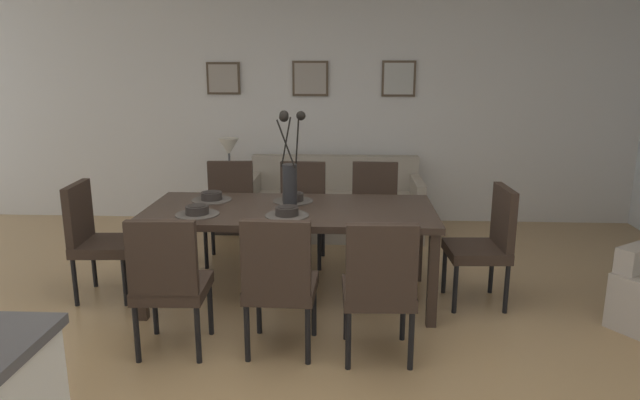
{
  "coord_description": "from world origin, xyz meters",
  "views": [
    {
      "loc": [
        0.35,
        -3.29,
        1.83
      ],
      "look_at": [
        0.13,
        1.03,
        0.77
      ],
      "focal_mm": 31.75,
      "sensor_mm": 36.0,
      "label": 1
    }
  ],
  "objects_px": {
    "dining_chair_far_left": "(279,279)",
    "sofa": "(334,207)",
    "bowl_near_left": "(197,209)",
    "framed_picture_right": "(399,79)",
    "dining_chair_head_east": "(487,240)",
    "centerpiece_vase": "(290,172)",
    "framed_picture_left": "(223,78)",
    "dining_table": "(290,216)",
    "bowl_far_left": "(287,210)",
    "dining_chair_near_left": "(169,279)",
    "dining_chair_mid_left": "(379,284)",
    "table_lamp": "(229,151)",
    "dining_chair_mid_right": "(374,208)",
    "side_table": "(231,208)",
    "dining_chair_near_right": "(230,206)",
    "bowl_near_right": "(211,195)",
    "dining_chair_head_west": "(95,235)",
    "dining_chair_far_right": "(302,207)",
    "framed_picture_center": "(310,79)",
    "bowl_far_right": "(293,196)"
  },
  "relations": [
    {
      "from": "table_lamp",
      "to": "centerpiece_vase",
      "type": "bearing_deg",
      "value": -64.78
    },
    {
      "from": "dining_chair_mid_left",
      "to": "bowl_far_left",
      "type": "xyz_separation_m",
      "value": [
        -0.64,
        0.7,
        0.27
      ]
    },
    {
      "from": "dining_table",
      "to": "dining_chair_far_left",
      "type": "distance_m",
      "value": 0.89
    },
    {
      "from": "framed_picture_right",
      "to": "dining_chair_mid_right",
      "type": "bearing_deg",
      "value": -102.24
    },
    {
      "from": "dining_table",
      "to": "bowl_far_left",
      "type": "xyz_separation_m",
      "value": [
        -0.0,
        -0.22,
        0.11
      ]
    },
    {
      "from": "framed_picture_right",
      "to": "centerpiece_vase",
      "type": "bearing_deg",
      "value": -113.16
    },
    {
      "from": "centerpiece_vase",
      "to": "bowl_far_right",
      "type": "height_order",
      "value": "centerpiece_vase"
    },
    {
      "from": "dining_chair_near_right",
      "to": "framed_picture_right",
      "type": "relative_size",
      "value": 2.34
    },
    {
      "from": "dining_chair_head_east",
      "to": "dining_chair_near_right",
      "type": "bearing_deg",
      "value": 157.36
    },
    {
      "from": "dining_chair_head_east",
      "to": "framed_picture_center",
      "type": "height_order",
      "value": "framed_picture_center"
    },
    {
      "from": "dining_table",
      "to": "sofa",
      "type": "bearing_deg",
      "value": 80.99
    },
    {
      "from": "dining_chair_near_right",
      "to": "dining_table",
      "type": "bearing_deg",
      "value": -53.66
    },
    {
      "from": "dining_chair_mid_left",
      "to": "dining_chair_mid_right",
      "type": "distance_m",
      "value": 1.85
    },
    {
      "from": "dining_chair_head_east",
      "to": "dining_chair_head_west",
      "type": "bearing_deg",
      "value": -179.45
    },
    {
      "from": "dining_chair_head_east",
      "to": "centerpiece_vase",
      "type": "xyz_separation_m",
      "value": [
        -1.5,
        0.0,
        0.51
      ]
    },
    {
      "from": "dining_chair_mid_right",
      "to": "sofa",
      "type": "height_order",
      "value": "dining_chair_mid_right"
    },
    {
      "from": "bowl_near_left",
      "to": "table_lamp",
      "type": "bearing_deg",
      "value": 95.24
    },
    {
      "from": "dining_chair_far_left",
      "to": "table_lamp",
      "type": "bearing_deg",
      "value": 107.93
    },
    {
      "from": "dining_chair_mid_left",
      "to": "framed_picture_center",
      "type": "xyz_separation_m",
      "value": [
        -0.64,
        3.23,
        1.13
      ]
    },
    {
      "from": "dining_chair_head_west",
      "to": "bowl_near_left",
      "type": "bearing_deg",
      "value": -12.28
    },
    {
      "from": "dining_chair_near_right",
      "to": "centerpiece_vase",
      "type": "relative_size",
      "value": 1.25
    },
    {
      "from": "dining_table",
      "to": "bowl_near_left",
      "type": "height_order",
      "value": "bowl_near_left"
    },
    {
      "from": "dining_chair_head_east",
      "to": "sofa",
      "type": "relative_size",
      "value": 0.49
    },
    {
      "from": "dining_chair_near_right",
      "to": "side_table",
      "type": "height_order",
      "value": "dining_chair_near_right"
    },
    {
      "from": "dining_chair_near_right",
      "to": "bowl_far_left",
      "type": "distance_m",
      "value": 1.33
    },
    {
      "from": "dining_table",
      "to": "dining_chair_mid_left",
      "type": "height_order",
      "value": "dining_chair_mid_left"
    },
    {
      "from": "dining_chair_mid_left",
      "to": "sofa",
      "type": "xyz_separation_m",
      "value": [
        -0.35,
        2.75,
        -0.23
      ]
    },
    {
      "from": "dining_chair_near_left",
      "to": "dining_chair_mid_left",
      "type": "distance_m",
      "value": 1.31
    },
    {
      "from": "sofa",
      "to": "framed_picture_center",
      "type": "bearing_deg",
      "value": 120.96
    },
    {
      "from": "bowl_near_left",
      "to": "framed_picture_right",
      "type": "distance_m",
      "value": 3.14
    },
    {
      "from": "dining_chair_near_left",
      "to": "dining_chair_mid_right",
      "type": "bearing_deg",
      "value": 53.52
    },
    {
      "from": "dining_chair_far_right",
      "to": "bowl_near_left",
      "type": "height_order",
      "value": "dining_chair_far_right"
    },
    {
      "from": "bowl_far_right",
      "to": "sofa",
      "type": "xyz_separation_m",
      "value": [
        0.29,
        1.6,
        -0.5
      ]
    },
    {
      "from": "dining_chair_far_left",
      "to": "dining_chair_head_east",
      "type": "distance_m",
      "value": 1.72
    },
    {
      "from": "dining_chair_near_right",
      "to": "framed_picture_left",
      "type": "height_order",
      "value": "framed_picture_left"
    },
    {
      "from": "centerpiece_vase",
      "to": "framed_picture_left",
      "type": "height_order",
      "value": "framed_picture_left"
    },
    {
      "from": "framed_picture_left",
      "to": "bowl_near_right",
      "type": "bearing_deg",
      "value": -81.1
    },
    {
      "from": "dining_chair_head_east",
      "to": "side_table",
      "type": "height_order",
      "value": "dining_chair_head_east"
    },
    {
      "from": "side_table",
      "to": "table_lamp",
      "type": "distance_m",
      "value": 0.63
    },
    {
      "from": "dining_table",
      "to": "dining_chair_head_west",
      "type": "height_order",
      "value": "dining_chair_head_west"
    },
    {
      "from": "bowl_near_left",
      "to": "framed_picture_left",
      "type": "height_order",
      "value": "framed_picture_left"
    },
    {
      "from": "centerpiece_vase",
      "to": "framed_picture_left",
      "type": "xyz_separation_m",
      "value": [
        -0.99,
        2.3,
        0.62
      ]
    },
    {
      "from": "dining_chair_far_left",
      "to": "sofa",
      "type": "bearing_deg",
      "value": 84.31
    },
    {
      "from": "dining_table",
      "to": "framed_picture_left",
      "type": "relative_size",
      "value": 5.8
    },
    {
      "from": "dining_chair_near_left",
      "to": "dining_chair_head_west",
      "type": "xyz_separation_m",
      "value": [
        -0.87,
        0.88,
        0.0
      ]
    },
    {
      "from": "table_lamp",
      "to": "framed_picture_left",
      "type": "height_order",
      "value": "framed_picture_left"
    },
    {
      "from": "bowl_far_right",
      "to": "framed_picture_right",
      "type": "bearing_deg",
      "value": 64.67
    },
    {
      "from": "dining_chair_head_east",
      "to": "centerpiece_vase",
      "type": "height_order",
      "value": "centerpiece_vase"
    },
    {
      "from": "dining_chair_mid_left",
      "to": "table_lamp",
      "type": "xyz_separation_m",
      "value": [
        -1.49,
        2.72,
        0.38
      ]
    },
    {
      "from": "framed_picture_right",
      "to": "dining_chair_far_left",
      "type": "bearing_deg",
      "value": -106.9
    }
  ]
}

